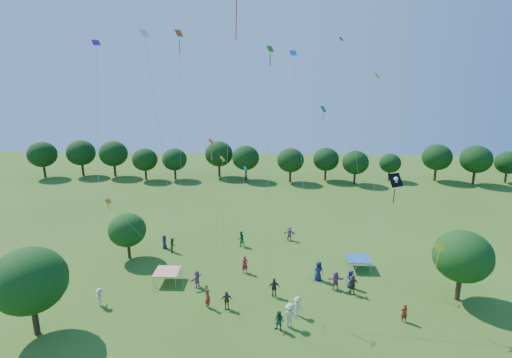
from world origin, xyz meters
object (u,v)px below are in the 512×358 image
at_px(pirate_kite, 395,183).
at_px(red_high_kite, 233,48).
at_px(near_tree_west, 29,281).
at_px(tent_red_stripe, 167,271).
at_px(tent_blue, 358,259).
at_px(near_tree_east, 463,256).
at_px(near_tree_north, 127,230).

distance_m(pirate_kite, red_high_kite, 15.92).
distance_m(near_tree_west, red_high_kite, 22.36).
relative_size(tent_red_stripe, pirate_kite, 0.22).
distance_m(tent_blue, red_high_kite, 23.15).
distance_m(near_tree_west, pirate_kite, 27.70).
bearing_deg(pirate_kite, near_tree_west, -169.24).
xyz_separation_m(tent_blue, pirate_kite, (0.84, -6.39, 9.50)).
bearing_deg(tent_blue, tent_red_stripe, -169.25).
relative_size(tent_blue, pirate_kite, 0.22).
xyz_separation_m(near_tree_west, near_tree_east, (32.97, 6.15, -0.36)).
height_order(near_tree_east, pirate_kite, pirate_kite).
bearing_deg(near_tree_north, tent_blue, -3.05).
xyz_separation_m(near_tree_north, near_tree_east, (30.60, -6.53, 0.86)).
relative_size(near_tree_north, red_high_kite, 0.21).
distance_m(near_tree_east, pirate_kite, 9.25).
height_order(near_tree_west, red_high_kite, red_high_kite).
xyz_separation_m(near_tree_west, tent_red_stripe, (7.61, 8.00, -3.32)).
bearing_deg(pirate_kite, red_high_kite, 173.89).
bearing_deg(near_tree_east, tent_blue, 144.01).
xyz_separation_m(tent_red_stripe, tent_blue, (18.09, 3.43, 0.00)).
distance_m(near_tree_north, red_high_kite, 21.87).
bearing_deg(near_tree_west, pirate_kite, 10.76).
bearing_deg(tent_blue, pirate_kite, -82.55).
xyz_separation_m(pirate_kite, red_high_kite, (-12.38, 1.33, 9.91)).
bearing_deg(near_tree_north, red_high_kite, -28.17).
distance_m(tent_red_stripe, pirate_kite, 21.38).
bearing_deg(pirate_kite, near_tree_east, 9.74).
height_order(near_tree_north, tent_blue, near_tree_north).
bearing_deg(near_tree_north, tent_red_stripe, -41.77).
xyz_separation_m(near_tree_north, tent_blue, (23.32, -1.24, -2.09)).
bearing_deg(tent_blue, near_tree_north, 176.95).
height_order(near_tree_north, near_tree_east, near_tree_east).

